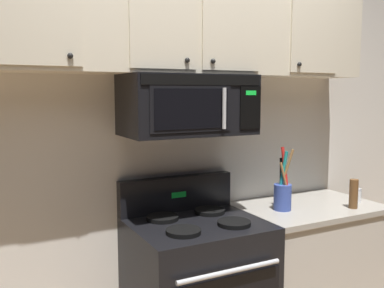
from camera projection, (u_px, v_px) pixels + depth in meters
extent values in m
cube|color=silver|center=(171.00, 139.00, 2.77)|extent=(5.20, 0.10, 2.70)
cylinder|color=#B7BABF|center=(230.00, 271.00, 2.20)|extent=(0.61, 0.03, 0.03)
cube|color=black|center=(176.00, 194.00, 2.73)|extent=(0.76, 0.07, 0.22)
cube|color=#19D83F|center=(179.00, 195.00, 2.70)|extent=(0.10, 0.00, 0.04)
cylinder|color=black|center=(183.00, 231.00, 2.30)|extent=(0.19, 0.19, 0.02)
cylinder|color=black|center=(234.00, 223.00, 2.44)|extent=(0.19, 0.19, 0.02)
cylinder|color=black|center=(162.00, 218.00, 2.54)|extent=(0.19, 0.19, 0.02)
cylinder|color=black|center=(210.00, 211.00, 2.69)|extent=(0.19, 0.19, 0.02)
cube|color=black|center=(188.00, 105.00, 2.52)|extent=(0.76, 0.39, 0.35)
cube|color=black|center=(204.00, 80.00, 2.33)|extent=(0.73, 0.01, 0.06)
cube|color=black|center=(192.00, 109.00, 2.32)|extent=(0.49, 0.01, 0.25)
cube|color=black|center=(192.00, 109.00, 2.31)|extent=(0.44, 0.01, 0.22)
cube|color=black|center=(250.00, 108.00, 2.49)|extent=(0.14, 0.01, 0.25)
cube|color=#19D83F|center=(251.00, 93.00, 2.47)|extent=(0.07, 0.00, 0.03)
cylinder|color=#B7BABF|center=(224.00, 108.00, 2.38)|extent=(0.02, 0.02, 0.23)
cube|color=beige|center=(185.00, 27.00, 2.49)|extent=(2.50, 0.33, 0.55)
cube|color=beige|center=(39.00, 9.00, 1.97)|extent=(0.38, 0.01, 0.51)
sphere|color=black|center=(70.00, 56.00, 2.04)|extent=(0.03, 0.03, 0.03)
cube|color=beige|center=(164.00, 20.00, 2.25)|extent=(0.38, 0.01, 0.51)
sphere|color=black|center=(187.00, 60.00, 2.32)|extent=(0.03, 0.03, 0.03)
cube|color=beige|center=(232.00, 25.00, 2.44)|extent=(0.38, 0.01, 0.51)
sphere|color=black|center=(213.00, 61.00, 2.39)|extent=(0.03, 0.03, 0.03)
cube|color=beige|center=(315.00, 32.00, 2.72)|extent=(0.38, 0.01, 0.51)
sphere|color=black|center=(299.00, 64.00, 2.68)|extent=(0.03, 0.03, 0.03)
cube|color=#BCB7AD|center=(305.00, 271.00, 2.94)|extent=(0.90, 0.62, 0.86)
cube|color=#9E998E|center=(307.00, 207.00, 2.89)|extent=(0.93, 0.65, 0.03)
cylinder|color=#384C9E|center=(282.00, 197.00, 2.75)|extent=(0.11, 0.11, 0.17)
cylinder|color=silver|center=(284.00, 179.00, 2.74)|extent=(0.07, 0.03, 0.22)
cylinder|color=teal|center=(283.00, 174.00, 2.73)|extent=(0.06, 0.04, 0.29)
cylinder|color=#A87A47|center=(285.00, 173.00, 2.73)|extent=(0.07, 0.08, 0.31)
cylinder|color=black|center=(281.00, 177.00, 2.75)|extent=(0.05, 0.07, 0.24)
cylinder|color=red|center=(285.00, 172.00, 2.73)|extent=(0.03, 0.08, 0.32)
cylinder|color=olive|center=(285.00, 180.00, 2.72)|extent=(0.06, 0.04, 0.22)
cylinder|color=white|center=(358.00, 196.00, 2.95)|extent=(0.05, 0.05, 0.08)
cylinder|color=#B7BABF|center=(358.00, 190.00, 2.95)|extent=(0.05, 0.05, 0.02)
cylinder|color=brown|center=(354.00, 194.00, 2.79)|extent=(0.06, 0.06, 0.19)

